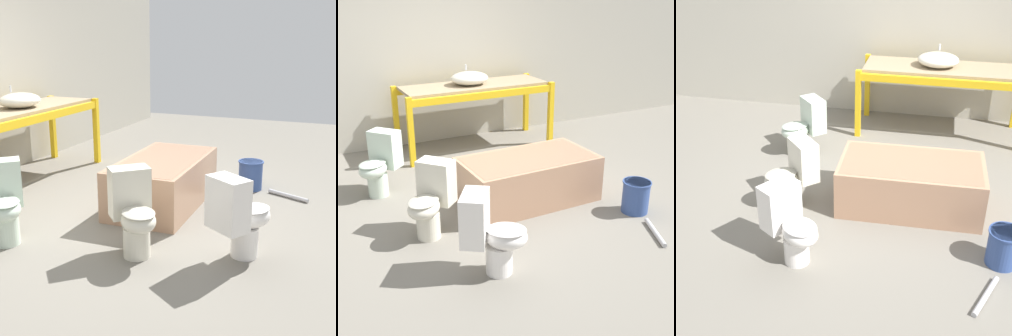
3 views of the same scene
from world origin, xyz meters
TOP-DOWN VIEW (x-y plane):
  - ground_plane at (0.00, 0.00)m, footprint 12.00×12.00m
  - warehouse_wall_rear at (0.00, 2.17)m, footprint 10.80×0.08m
  - shelving_rack at (0.60, 1.61)m, footprint 2.13×0.80m
  - sink_basin at (0.53, 1.61)m, footprint 0.53×0.45m
  - bathtub_main at (0.40, -0.30)m, footprint 1.45×0.80m
  - toilet_near at (-0.98, 0.61)m, footprint 0.59×0.57m
  - toilet_far at (-0.53, -1.34)m, footprint 0.60×0.54m
  - toilet_extra at (-0.77, -0.53)m, footprint 0.59×0.57m
  - bucket_white at (1.26, -1.03)m, footprint 0.29×0.29m
  - loose_pipe at (1.11, -1.49)m, footprint 0.24×0.47m

SIDE VIEW (x-z plane):
  - ground_plane at x=0.00m, z-range 0.00..0.00m
  - loose_pipe at x=1.11m, z-range 0.00..0.05m
  - bucket_white at x=1.26m, z-range 0.01..0.35m
  - bathtub_main at x=0.40m, z-range 0.04..0.54m
  - toilet_near at x=-0.98m, z-range 0.01..0.71m
  - toilet_far at x=-0.53m, z-range 0.01..0.71m
  - toilet_extra at x=-0.77m, z-range 0.01..0.71m
  - shelving_rack at x=0.60m, z-range 0.33..1.24m
  - sink_basin at x=0.53m, z-range 0.87..1.12m
  - warehouse_wall_rear at x=0.00m, z-range 0.00..3.20m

